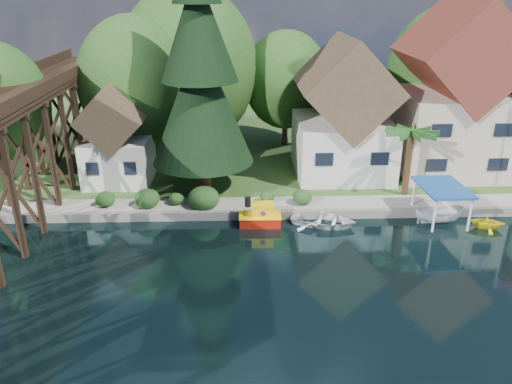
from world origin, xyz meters
TOP-DOWN VIEW (x-y plane):
  - ground at (0.00, 0.00)m, footprint 140.00×140.00m
  - bank at (0.00, 34.00)m, footprint 140.00×52.00m
  - seawall at (4.00, 8.00)m, footprint 60.00×0.40m
  - promenade at (6.00, 9.30)m, footprint 50.00×2.60m
  - house_left at (7.00, 16.00)m, footprint 7.64×8.64m
  - house_center at (16.00, 16.50)m, footprint 8.65×9.18m
  - shed at (-11.00, 14.50)m, footprint 5.09×5.40m
  - bg_trees at (1.00, 21.25)m, footprint 49.90×13.30m
  - shrubs at (-4.60, 9.26)m, footprint 15.76×2.47m
  - conifer at (-4.17, 12.50)m, footprint 7.52×7.52m
  - palm_tree at (10.91, 10.92)m, footprint 4.39×4.39m
  - tugboat at (-0.07, 7.11)m, footprint 2.85×1.60m
  - boat_white_a at (4.18, 6.93)m, footprint 5.14×4.32m
  - boat_canopy at (12.06, 7.00)m, footprint 3.42×4.28m
  - boat_yellow at (15.02, 6.06)m, footprint 2.64×2.43m

SIDE VIEW (x-z plane):
  - ground at x=0.00m, z-range 0.00..0.00m
  - bank at x=0.00m, z-range 0.00..0.50m
  - seawall at x=4.00m, z-range 0.00..0.62m
  - boat_white_a at x=4.18m, z-range 0.00..0.91m
  - promenade at x=6.00m, z-range 0.50..0.56m
  - boat_yellow at x=15.02m, z-range 0.00..1.16m
  - tugboat at x=-0.07m, z-range -0.41..1.64m
  - boat_canopy at x=12.06m, z-range -0.19..2.50m
  - shrubs at x=-4.60m, z-range 0.38..2.08m
  - shed at x=-11.00m, z-range -0.10..7.75m
  - house_left at x=7.00m, z-range -0.37..10.65m
  - palm_tree at x=10.91m, z-range 2.48..7.80m
  - house_center at x=16.00m, z-range -0.53..13.36m
  - bg_trees at x=1.00m, z-range 2.00..12.57m
  - conifer at x=-4.17m, z-range 0.16..18.68m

